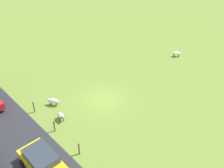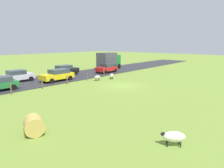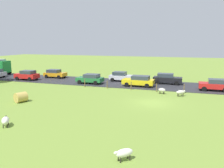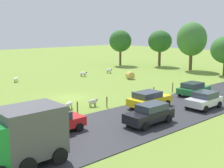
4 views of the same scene
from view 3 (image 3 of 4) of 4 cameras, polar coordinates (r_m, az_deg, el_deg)
The scene contains 19 objects.
ground_plane at distance 26.30m, azimuth 9.83°, elevation -4.48°, with size 160.00×160.00×0.00m, color olive.
road_strip at distance 36.62m, azimuth 12.32°, elevation -0.36°, with size 8.00×80.00×0.06m, color #2D2D33.
sheep_1 at distance 20.52m, azimuth -24.35°, elevation -8.04°, with size 1.28×1.15×0.78m.
sheep_2 at distance 30.76m, azimuth 11.95°, elevation -1.44°, with size 0.70×1.08×0.76m.
sheep_3 at distance 13.76m, azimuth 2.88°, elevation -16.31°, with size 1.10×1.11×0.70m.
sheep_4 at distance 29.93m, azimuth 16.25°, elevation -1.92°, with size 1.04×1.21×0.78m.
hay_bale_0 at distance 27.94m, azimuth -21.17°, elevation -3.00°, with size 1.10×1.10×1.19m, color tan.
fence_post_0 at distance 31.75m, azimuth 17.02°, elevation -1.14°, with size 0.12×0.12×1.20m, color brown.
fence_post_1 at distance 32.01m, azimuth 10.74°, elevation -0.88°, with size 0.12×0.12×1.09m, color brown.
fence_post_2 at distance 32.63m, azimuth 4.64°, elevation -0.48°, with size 0.12×0.12×1.13m, color brown.
fence_post_3 at distance 33.61m, azimuth -1.17°, elevation -0.13°, with size 0.12×0.12×1.14m, color brown.
fence_post_4 at distance 34.91m, azimuth -6.60°, elevation 0.24°, with size 0.12×0.12×1.20m, color brown.
car_0 at distance 37.43m, azimuth -5.24°, elevation 1.34°, with size 2.19×4.14×1.51m.
car_1 at distance 44.57m, azimuth -13.64°, elevation 2.51°, with size 2.13×3.95×1.50m.
car_2 at distance 39.58m, azimuth 2.14°, elevation 1.89°, with size 2.21×3.81×1.57m.
car_3 at distance 34.75m, azimuth 23.62°, elevation -0.13°, with size 2.13×3.97×1.57m.
car_4 at distance 37.95m, azimuth 13.17°, elevation 1.31°, with size 1.99×4.39×1.63m.
car_6 at distance 35.17m, azimuth 6.49°, elevation 0.80°, with size 2.20×4.59×1.59m.
car_7 at distance 43.41m, azimuth -19.83°, elevation 2.07°, with size 2.14×3.97×1.64m.
Camera 3 is at (-25.19, -3.62, 6.61)m, focal length 37.83 mm.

